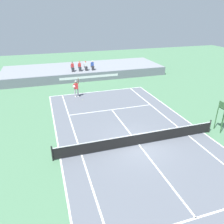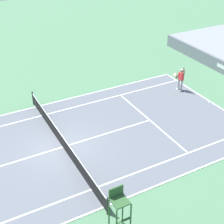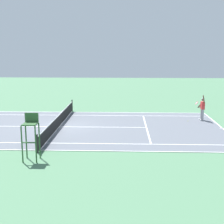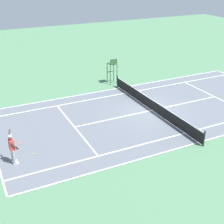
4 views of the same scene
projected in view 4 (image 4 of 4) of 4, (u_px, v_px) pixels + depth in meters
ground_plane at (152, 111)px, 24.59m from camera, size 80.00×80.00×0.00m
court at (152, 110)px, 24.58m from camera, size 11.08×23.88×0.03m
net at (152, 104)px, 24.37m from camera, size 11.98×0.10×1.07m
tennis_player at (12, 148)px, 17.66m from camera, size 0.75×0.68×2.08m
tennis_ball at (33, 154)px, 18.92m from camera, size 0.07×0.07×0.07m
umpire_chair at (112, 68)px, 29.64m from camera, size 0.77×0.77×2.44m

